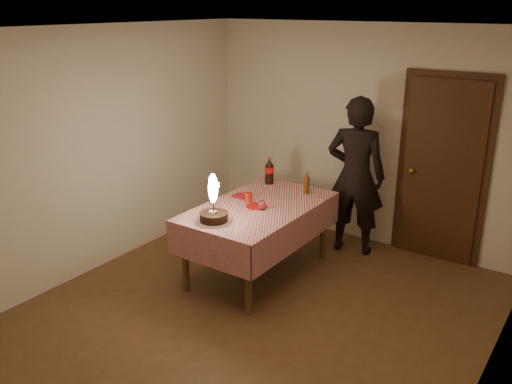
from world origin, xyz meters
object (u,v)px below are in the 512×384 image
birthday_cake (214,210)px  red_plate (256,206)px  red_cup (248,197)px  cola_bottle (269,171)px  clear_cup (262,205)px  dining_table (259,215)px  amber_bottle_right (307,183)px  photographer (356,176)px

birthday_cake → red_plate: size_ratio=2.20×
red_cup → cola_bottle: 0.67m
clear_cup → dining_table: bearing=140.3°
amber_bottle_right → photographer: (0.36, 0.49, 0.02)m
dining_table → red_plate: bearing=-92.3°
dining_table → photographer: 1.28m
red_plate → amber_bottle_right: 0.71m
amber_bottle_right → photographer: size_ratio=0.14×
red_plate → clear_cup: bearing=-22.5°
birthday_cake → clear_cup: 0.57m
red_cup → red_plate: bearing=-24.4°
dining_table → cola_bottle: (-0.31, 0.67, 0.26)m
red_plate → amber_bottle_right: amber_bottle_right is taller
red_cup → clear_cup: red_cup is taller
birthday_cake → cola_bottle: size_ratio=1.52×
clear_cup → birthday_cake: bearing=-111.6°
red_plate → red_cup: bearing=155.6°
red_cup → amber_bottle_right: 0.70m
birthday_cake → clear_cup: size_ratio=5.38×
red_cup → cola_bottle: bearing=103.5°
dining_table → photographer: size_ratio=0.93×
clear_cup → amber_bottle_right: 0.72m
cola_bottle → photographer: photographer is taller
amber_bottle_right → red_plate: bearing=-108.6°
red_plate → red_cup: 0.18m
dining_table → photographer: photographer is taller
dining_table → photographer: (0.58, 1.11, 0.24)m
amber_bottle_right → clear_cup: bearing=-100.2°
red_plate → clear_cup: 0.11m
dining_table → red_plate: 0.12m
birthday_cake → red_plate: 0.59m
red_plate → cola_bottle: cola_bottle is taller
birthday_cake → photographer: photographer is taller
dining_table → birthday_cake: size_ratio=3.55×
dining_table → amber_bottle_right: 0.70m
dining_table → birthday_cake: bearing=-100.6°
cola_bottle → amber_bottle_right: 0.53m
cola_bottle → amber_bottle_right: bearing=-5.6°
cola_bottle → photographer: (0.89, 0.44, -0.02)m
red_plate → photographer: (0.58, 1.15, 0.13)m
clear_cup → red_cup: bearing=156.3°
birthday_cake → amber_bottle_right: birthday_cake is taller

